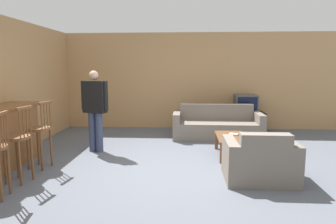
{
  "coord_description": "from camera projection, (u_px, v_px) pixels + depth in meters",
  "views": [
    {
      "loc": [
        0.2,
        -4.66,
        1.66
      ],
      "look_at": [
        -0.14,
        0.8,
        0.85
      ],
      "focal_mm": 32.0,
      "sensor_mm": 36.0,
      "label": 1
    }
  ],
  "objects": [
    {
      "name": "bar_chair_mid",
      "position": [
        18.0,
        144.0,
        4.31
      ],
      "size": [
        0.42,
        0.42,
        1.12
      ],
      "color": "brown",
      "rests_on": "ground_plane"
    },
    {
      "name": "armchair_near",
      "position": [
        260.0,
        162.0,
        4.42
      ],
      "size": [
        1.02,
        0.82,
        0.77
      ],
      "color": "#70665B",
      "rests_on": "ground_plane"
    },
    {
      "name": "book_on_table",
      "position": [
        234.0,
        134.0,
        5.77
      ],
      "size": [
        0.21,
        0.19,
        0.03
      ],
      "color": "#B7AD99",
      "rests_on": "coffee_table"
    },
    {
      "name": "coffee_table",
      "position": [
        231.0,
        139.0,
        5.67
      ],
      "size": [
        0.54,
        1.02,
        0.38
      ],
      "color": "brown",
      "rests_on": "ground_plane"
    },
    {
      "name": "tv_unit",
      "position": [
        245.0,
        122.0,
        7.85
      ],
      "size": [
        0.98,
        0.54,
        0.52
      ],
      "color": "#2D2319",
      "rests_on": "ground_plane"
    },
    {
      "name": "wall_left",
      "position": [
        23.0,
        86.0,
        6.13
      ],
      "size": [
        0.08,
        8.57,
        2.6
      ],
      "color": "tan",
      "rests_on": "ground_plane"
    },
    {
      "name": "wall_back",
      "position": [
        179.0,
        81.0,
        8.19
      ],
      "size": [
        9.4,
        0.08,
        2.6
      ],
      "color": "tan",
      "rests_on": "ground_plane"
    },
    {
      "name": "bar_chair_far",
      "position": [
        40.0,
        134.0,
        4.94
      ],
      "size": [
        0.42,
        0.42,
        1.12
      ],
      "color": "brown",
      "rests_on": "ground_plane"
    },
    {
      "name": "couch_far",
      "position": [
        217.0,
        126.0,
        7.15
      ],
      "size": [
        2.08,
        0.86,
        0.78
      ],
      "color": "#70665B",
      "rests_on": "ground_plane"
    },
    {
      "name": "ground_plane",
      "position": [
        173.0,
        171.0,
        4.86
      ],
      "size": [
        24.0,
        24.0,
        0.0
      ],
      "primitive_type": "plane",
      "color": "#565B66"
    },
    {
      "name": "tv",
      "position": [
        246.0,
        103.0,
        7.78
      ],
      "size": [
        0.56,
        0.5,
        0.45
      ],
      "color": "#4C4C4C",
      "rests_on": "tv_unit"
    },
    {
      "name": "person_by_window",
      "position": [
        95.0,
        107.0,
        5.88
      ],
      "size": [
        0.57,
        0.29,
        1.61
      ],
      "color": "#384260",
      "rests_on": "ground_plane"
    }
  ]
}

